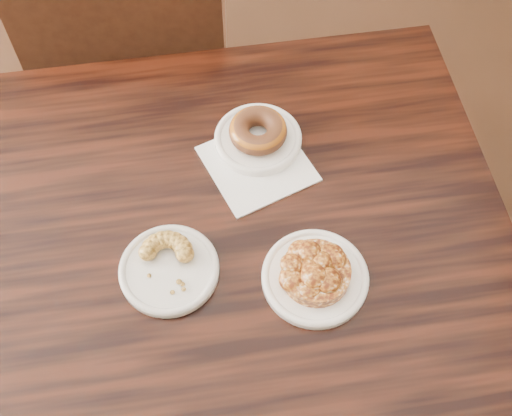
# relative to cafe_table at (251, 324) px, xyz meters

# --- Properties ---
(floor) EXTENTS (5.00, 5.00, 0.00)m
(floor) POSITION_rel_cafe_table_xyz_m (-0.28, 0.15, -0.38)
(floor) COLOR black
(floor) RESTS_ON ground
(cafe_table) EXTENTS (1.04, 1.04, 0.75)m
(cafe_table) POSITION_rel_cafe_table_xyz_m (0.00, 0.00, 0.00)
(cafe_table) COLOR black
(cafe_table) RESTS_ON floor
(chair_far) EXTENTS (0.52, 0.52, 0.90)m
(chair_far) POSITION_rel_cafe_table_xyz_m (-0.32, 0.68, 0.08)
(chair_far) COLOR black
(chair_far) RESTS_ON floor
(napkin) EXTENTS (0.23, 0.23, 0.00)m
(napkin) POSITION_rel_cafe_table_xyz_m (0.01, 0.15, 0.38)
(napkin) COLOR white
(napkin) RESTS_ON cafe_table
(plate_donut) EXTENTS (0.16, 0.16, 0.01)m
(plate_donut) POSITION_rel_cafe_table_xyz_m (0.00, 0.20, 0.39)
(plate_donut) COLOR white
(plate_donut) RESTS_ON napkin
(plate_cruller) EXTENTS (0.16, 0.16, 0.01)m
(plate_cruller) POSITION_rel_cafe_table_xyz_m (-0.12, -0.06, 0.38)
(plate_cruller) COLOR silver
(plate_cruller) RESTS_ON cafe_table
(plate_fritter) EXTENTS (0.17, 0.17, 0.01)m
(plate_fritter) POSITION_rel_cafe_table_xyz_m (0.11, -0.06, 0.38)
(plate_fritter) COLOR white
(plate_fritter) RESTS_ON cafe_table
(glazed_donut) EXTENTS (0.10, 0.10, 0.04)m
(glazed_donut) POSITION_rel_cafe_table_xyz_m (0.00, 0.20, 0.41)
(glazed_donut) COLOR brown
(glazed_donut) RESTS_ON plate_donut
(apple_fritter) EXTENTS (0.15, 0.15, 0.04)m
(apple_fritter) POSITION_rel_cafe_table_xyz_m (0.11, -0.06, 0.40)
(apple_fritter) COLOR #431507
(apple_fritter) RESTS_ON plate_fritter
(cruller_fragment) EXTENTS (0.10, 0.10, 0.03)m
(cruller_fragment) POSITION_rel_cafe_table_xyz_m (-0.12, -0.06, 0.40)
(cruller_fragment) COLOR #593B11
(cruller_fragment) RESTS_ON plate_cruller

